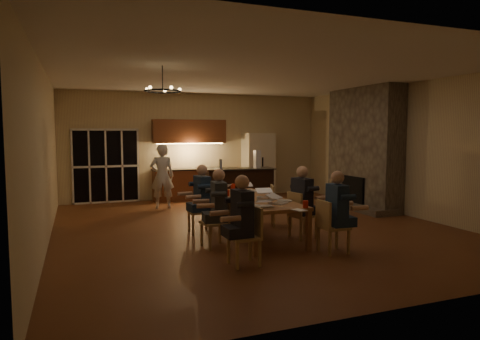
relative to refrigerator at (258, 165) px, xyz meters
The scene contains 44 objects.
floor 4.67m from the refrigerator, 114.60° to the right, with size 9.00×9.00×0.00m, color brown.
back_wall 2.03m from the refrigerator, 168.98° to the left, with size 8.00×0.04×3.20m, color beige.
left_wall 7.25m from the refrigerator, 144.97° to the right, with size 0.04×9.00×3.20m, color beige.
right_wall 4.70m from the refrigerator, 62.94° to the right, with size 0.04×9.00×3.20m, color beige.
ceiling 5.08m from the refrigerator, 114.60° to the right, with size 8.00×9.00×0.04m, color white.
french_doors 4.61m from the refrigerator, behind, with size 1.86×0.08×2.10m, color black.
fireplace 3.51m from the refrigerator, 58.61° to the right, with size 0.58×2.50×3.20m, color #6B6354.
kitchenette 2.21m from the refrigerator, behind, with size 2.24×0.68×2.40m, color brown, non-canonical shape.
refrigerator is the anchor object (origin of this frame).
dining_table 5.36m from the refrigerator, 114.63° to the right, with size 1.10×2.78×0.75m, color #A96D43.
bar_island 2.44m from the refrigerator, 125.23° to the right, with size 1.81×0.68×1.08m, color black.
chair_left_near 7.20m from the refrigerator, 115.08° to the right, with size 0.44×0.44×0.89m, color tan, non-canonical shape.
chair_left_mid 6.23m from the refrigerator, 120.37° to the right, with size 0.44×0.44×0.89m, color tan, non-canonical shape.
chair_left_far 5.27m from the refrigerator, 126.30° to the right, with size 0.44×0.44×0.89m, color tan, non-canonical shape.
chair_right_near 6.57m from the refrigerator, 102.22° to the right, with size 0.44×0.44×0.89m, color tan, non-canonical shape.
chair_right_mid 5.52m from the refrigerator, 104.38° to the right, with size 0.44×0.44×0.89m, color tan, non-canonical shape.
chair_right_far 4.49m from the refrigerator, 106.89° to the right, with size 0.44×0.44×0.89m, color tan, non-canonical shape.
person_left_near 7.18m from the refrigerator, 115.30° to the right, with size 0.60×0.60×1.38m, color #22232C, non-canonical shape.
person_right_near 6.54m from the refrigerator, 101.70° to the right, with size 0.60×0.60×1.38m, color #1D3049, non-canonical shape.
person_left_mid 6.16m from the refrigerator, 119.81° to the right, with size 0.60×0.60×1.38m, color #373C41, non-canonical shape.
person_right_mid 5.49m from the refrigerator, 104.58° to the right, with size 0.60×0.60×1.38m, color #22232C, non-canonical shape.
person_left_far 5.23m from the refrigerator, 125.75° to the right, with size 0.60×0.60×1.38m, color #1D3049, non-canonical shape.
standing_person 3.47m from the refrigerator, 160.62° to the right, with size 0.63×0.41×1.72m, color silver.
chandelier 6.38m from the refrigerator, 129.53° to the right, with size 0.65×0.65×0.03m, color black.
laptop_a 6.30m from the refrigerator, 112.55° to the right, with size 0.32×0.28×0.23m, color silver, non-canonical shape.
laptop_b 5.99m from the refrigerator, 109.72° to the right, with size 0.32×0.28×0.23m, color silver, non-canonical shape.
laptop_c 5.39m from the refrigerator, 117.37° to the right, with size 0.32×0.28×0.23m, color silver, non-canonical shape.
laptop_d 5.26m from the refrigerator, 111.77° to the right, with size 0.32×0.28×0.23m, color silver, non-canonical shape.
laptop_e 4.41m from the refrigerator, 123.88° to the right, with size 0.32×0.28×0.23m, color silver, non-canonical shape.
laptop_f 4.29m from the refrigerator, 116.82° to the right, with size 0.32×0.28×0.23m, color silver, non-canonical shape.
mug_front 5.82m from the refrigerator, 113.21° to the right, with size 0.08×0.08×0.10m, color silver.
mug_mid 4.82m from the refrigerator, 115.51° to the right, with size 0.08×0.08×0.10m, color silver.
mug_back 4.77m from the refrigerator, 122.79° to the right, with size 0.09×0.09×0.10m, color silver.
redcup_near 6.43m from the refrigerator, 106.23° to the right, with size 0.09×0.09×0.12m, color red.
redcup_mid 5.13m from the refrigerator, 120.29° to the right, with size 0.09×0.09×0.12m, color red.
redcup_far 4.11m from the refrigerator, 121.19° to the right, with size 0.10×0.10×0.12m, color red.
can_silver 6.01m from the refrigerator, 111.36° to the right, with size 0.07×0.07×0.12m, color #B2B2B7.
can_cola 4.18m from the refrigerator, 123.92° to the right, with size 0.07×0.07×0.12m, color #3F0F0C.
plate_near 5.73m from the refrigerator, 108.43° to the right, with size 0.27×0.27×0.02m, color silver.
plate_left 6.27m from the refrigerator, 114.07° to the right, with size 0.25×0.25×0.02m, color silver.
plate_far 4.42m from the refrigerator, 114.28° to the right, with size 0.26×0.26×0.02m, color silver.
notepad 6.67m from the refrigerator, 107.61° to the right, with size 0.16×0.23×0.01m, color white.
bar_bottle 2.67m from the refrigerator, 134.75° to the right, with size 0.08×0.08×0.24m, color #99999E.
bar_blender 2.24m from the refrigerator, 114.13° to the right, with size 0.15×0.15×0.47m, color silver.
Camera 1 is at (-3.47, -8.27, 2.01)m, focal length 32.00 mm.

